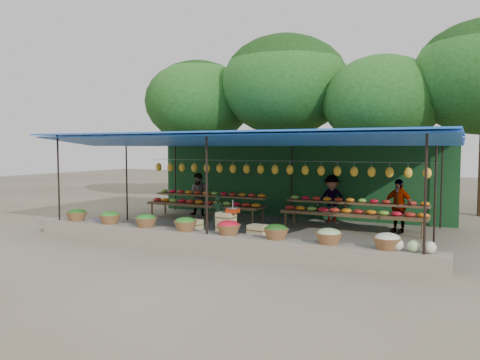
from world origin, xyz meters
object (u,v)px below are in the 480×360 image
at_px(blue_crate_back, 99,226).
at_px(blue_crate_front, 101,228).
at_px(crate_counter, 225,230).
at_px(weighing_scale, 233,210).
at_px(vendor_seated, 218,214).

bearing_deg(blue_crate_back, blue_crate_front, -51.68).
distance_m(crate_counter, blue_crate_back, 3.99).
height_order(weighing_scale, blue_crate_back, weighing_scale).
relative_size(crate_counter, weighing_scale, 7.23).
bearing_deg(vendor_seated, blue_crate_back, 5.36).
height_order(vendor_seated, blue_crate_front, vendor_seated).
bearing_deg(blue_crate_front, blue_crate_back, 142.07).
xyz_separation_m(blue_crate_front, blue_crate_back, (-0.25, 0.19, 0.01)).
distance_m(weighing_scale, blue_crate_back, 4.27).
bearing_deg(weighing_scale, crate_counter, 180.00).
xyz_separation_m(crate_counter, blue_crate_front, (-3.72, -0.53, -0.16)).
relative_size(crate_counter, vendor_seated, 2.14).
bearing_deg(crate_counter, blue_crate_back, -175.08).
distance_m(blue_crate_front, blue_crate_back, 0.32).
bearing_deg(vendor_seated, crate_counter, 112.77).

